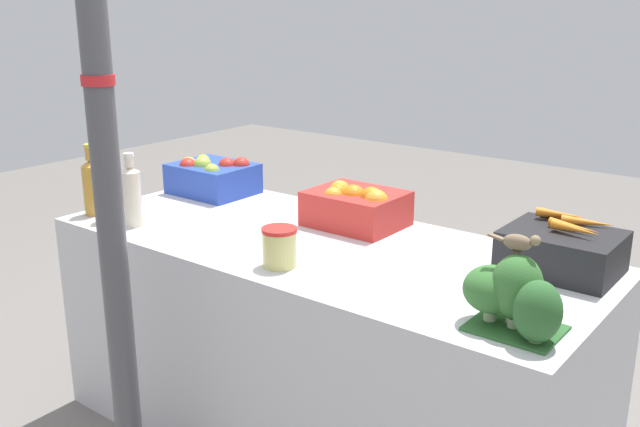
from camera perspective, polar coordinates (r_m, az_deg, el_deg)
name	(u,v)px	position (r m, az deg, el deg)	size (l,w,h in m)	color
market_table	(320,345)	(2.57, 0.00, -10.44)	(1.91, 0.80, 0.77)	silver
support_pole	(101,114)	(2.11, -17.11, 7.58)	(0.09, 0.09, 2.51)	#4C4C51
apple_crate	(212,176)	(3.05, -8.61, 2.96)	(0.33, 0.27, 0.16)	#2847B7
orange_crate	(356,206)	(2.57, 2.88, 0.61)	(0.33, 0.27, 0.16)	red
carrot_crate	(562,250)	(2.26, 18.82, -2.75)	(0.33, 0.27, 0.16)	black
broccoli_pile	(514,295)	(1.82, 15.23, -6.28)	(0.27, 0.19, 0.20)	#2D602D
juice_bottle_amber	(92,185)	(2.84, -17.76, 2.17)	(0.07, 0.07, 0.27)	gold
juice_bottle_golden	(113,193)	(2.74, -16.27, 1.61)	(0.07, 0.07, 0.25)	gold
juice_bottle_cloudy	(131,195)	(2.65, -14.85, 1.46)	(0.07, 0.07, 0.27)	beige
pickle_jar	(280,247)	(2.19, -3.26, -2.70)	(0.11, 0.11, 0.12)	#D1CC75
sparrow_bird	(519,242)	(1.80, 15.67, -2.21)	(0.14, 0.04, 0.05)	#4C3D2D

